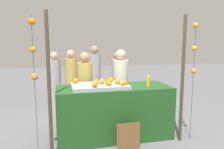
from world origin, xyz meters
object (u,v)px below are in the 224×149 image
(chalkboard_sign, at_px, (128,137))
(orange_0, at_px, (102,81))
(stall_counter, at_px, (114,112))
(vendor_right, at_px, (121,90))
(juice_bottle, at_px, (148,81))
(orange_1, at_px, (109,83))
(vendor_left, at_px, (85,92))

(chalkboard_sign, bearing_deg, orange_0, 111.59)
(stall_counter, relative_size, vendor_right, 1.29)
(juice_bottle, bearing_deg, orange_1, -171.86)
(orange_0, bearing_deg, orange_1, -76.41)
(juice_bottle, relative_size, vendor_left, 0.12)
(vendor_right, bearing_deg, orange_1, -118.79)
(orange_0, height_order, juice_bottle, juice_bottle)
(orange_0, bearing_deg, vendor_right, 43.45)
(chalkboard_sign, xyz_separation_m, vendor_left, (-0.54, 1.23, 0.49))
(stall_counter, height_order, vendor_left, vendor_left)
(chalkboard_sign, bearing_deg, vendor_left, 113.55)
(orange_0, relative_size, vendor_left, 0.05)
(chalkboard_sign, xyz_separation_m, vendor_right, (0.21, 1.19, 0.51))
(orange_0, bearing_deg, juice_bottle, -12.85)
(stall_counter, height_order, chalkboard_sign, stall_counter)
(orange_1, bearing_deg, juice_bottle, 8.14)
(orange_1, distance_m, vendor_left, 0.93)
(chalkboard_sign, distance_m, vendor_right, 1.31)
(orange_0, bearing_deg, stall_counter, -30.42)
(vendor_left, bearing_deg, orange_1, -68.21)
(juice_bottle, bearing_deg, vendor_right, 117.36)
(stall_counter, height_order, juice_bottle, juice_bottle)
(orange_0, height_order, orange_1, orange_1)
(orange_0, relative_size, vendor_right, 0.05)
(juice_bottle, xyz_separation_m, vendor_right, (-0.34, 0.66, -0.29))
(stall_counter, bearing_deg, vendor_left, 125.77)
(juice_bottle, height_order, vendor_right, vendor_right)
(stall_counter, xyz_separation_m, vendor_right, (0.29, 0.59, 0.27))
(stall_counter, distance_m, vendor_left, 0.81)
(vendor_left, bearing_deg, chalkboard_sign, -66.45)
(stall_counter, bearing_deg, chalkboard_sign, -81.96)
(orange_0, relative_size, juice_bottle, 0.41)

